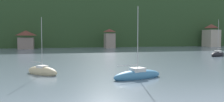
% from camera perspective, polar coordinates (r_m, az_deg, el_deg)
% --- Properties ---
extents(wooded_hillside, '(352.00, 72.51, 36.84)m').
position_cam_1_polar(wooded_hillside, '(131.18, -6.98, 5.40)').
color(wooded_hillside, '#2D4C28').
rests_on(wooded_hillside, ground_plane).
extents(shore_building_west, '(4.97, 6.02, 6.06)m').
position_cam_1_polar(shore_building_west, '(84.52, -19.54, 2.48)').
color(shore_building_west, gray).
rests_on(shore_building_west, ground_plane).
extents(shore_building_westcentral, '(3.48, 4.16, 6.78)m').
position_cam_1_polar(shore_building_westcentral, '(85.66, -0.58, 2.91)').
color(shore_building_westcentral, gray).
rests_on(shore_building_westcentral, ground_plane).
extents(shore_building_central, '(4.82, 6.17, 8.97)m').
position_cam_1_polar(shore_building_central, '(104.66, 22.29, 3.34)').
color(shore_building_central, '#BCB29E').
rests_on(shore_building_central, ground_plane).
extents(sailboat_far_1, '(5.42, 4.13, 8.08)m').
position_cam_1_polar(sailboat_far_1, '(55.88, 23.59, -0.74)').
color(sailboat_far_1, black).
rests_on(sailboat_far_1, ground_plane).
extents(sailboat_mid_4, '(5.77, 3.07, 7.50)m').
position_cam_1_polar(sailboat_mid_4, '(24.48, 6.02, -5.70)').
color(sailboat_mid_4, teal).
rests_on(sailboat_mid_4, ground_plane).
extents(sailboat_mid_7, '(3.98, 4.30, 6.64)m').
position_cam_1_polar(sailboat_mid_7, '(27.98, -16.06, -4.67)').
color(sailboat_mid_7, '#CCBC8E').
rests_on(sailboat_mid_7, ground_plane).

